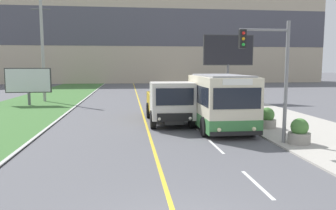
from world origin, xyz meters
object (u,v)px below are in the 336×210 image
billboard_small (28,81)px  planter_round_near (299,132)px  dump_truck (170,104)px  city_bus (221,102)px  billboard_large (228,52)px  planter_round_third (244,109)px  traffic_light_mast (272,66)px  planter_round_second (267,119)px  utility_pole_far (43,49)px

billboard_small → planter_round_near: size_ratio=3.46×
planter_round_near → dump_truck: bearing=131.3°
city_bus → billboard_large: (4.74, 14.06, 3.29)m
billboard_small → planter_round_third: size_ratio=3.24×
traffic_light_mast → planter_round_second: (1.40, 3.48, -2.92)m
traffic_light_mast → planter_round_third: size_ratio=4.50×
billboard_large → city_bus: bearing=-108.6°
planter_round_near → city_bus: bearing=123.9°
traffic_light_mast → billboard_large: billboard_large is taller
billboard_small → planter_round_third: billboard_small is taller
dump_truck → billboard_small: billboard_small is taller
billboard_small → planter_round_second: billboard_small is taller
billboard_large → planter_round_near: bearing=-97.1°
traffic_light_mast → planter_round_second: traffic_light_mast is taller
traffic_light_mast → billboard_large: 17.94m
billboard_small → planter_round_second: size_ratio=3.45×
planter_round_third → dump_truck: bearing=-161.6°
planter_round_second → planter_round_third: (0.05, 3.75, 0.03)m
city_bus → dump_truck: (-2.53, 2.00, -0.26)m
dump_truck → planter_round_second: dump_truck is taller
city_bus → utility_pole_far: utility_pole_far is taller
dump_truck → planter_round_second: (5.20, -2.01, -0.70)m
utility_pole_far → billboard_small: (-0.55, -3.21, -2.95)m
dump_truck → city_bus: bearing=-38.3°
city_bus → planter_round_third: (2.72, 3.74, -0.93)m
dump_truck → planter_round_near: size_ratio=5.91×
dump_truck → billboard_large: 14.53m
planter_round_third → planter_round_near: bearing=-91.5°
dump_truck → billboard_large: billboard_large is taller
dump_truck → planter_round_near: dump_truck is taller
dump_truck → planter_round_third: size_ratio=5.54×
planter_round_third → traffic_light_mast: bearing=-101.3°
planter_round_second → utility_pole_far: bearing=134.3°
city_bus → planter_round_second: city_bus is taller
billboard_small → planter_round_near: bearing=-45.9°
billboard_large → planter_round_second: billboard_large is taller
billboard_small → planter_round_third: (16.51, -9.32, -1.56)m
billboard_small → utility_pole_far: bearing=80.2°
city_bus → billboard_small: size_ratio=1.41×
dump_truck → traffic_light_mast: traffic_light_mast is taller
traffic_light_mast → billboard_large: bearing=78.8°
utility_pole_far → billboard_small: 4.39m
traffic_light_mast → planter_round_second: bearing=68.1°
billboard_large → planter_round_near: billboard_large is taller
city_bus → billboard_small: bearing=136.5°
city_bus → planter_round_third: bearing=54.0°
city_bus → dump_truck: bearing=141.7°
utility_pole_far → billboard_large: 18.11m
planter_round_near → planter_round_third: size_ratio=0.94×
city_bus → dump_truck: city_bus is taller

